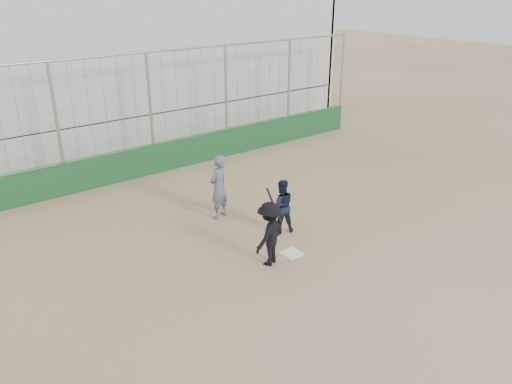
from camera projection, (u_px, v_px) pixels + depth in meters
ground at (292, 254)px, 12.01m from camera, size 90.00×90.00×0.00m
home_plate at (292, 253)px, 12.01m from camera, size 0.44×0.44×0.02m
backstop at (154, 146)px, 16.72m from camera, size 18.10×0.25×4.04m
bleachers at (91, 67)px, 19.54m from camera, size 20.25×6.70×6.98m
batter_at_plate at (269, 234)px, 11.33m from camera, size 1.13×0.90×1.71m
catcher_crouched at (281, 215)px, 12.84m from camera, size 0.85×0.75×1.01m
umpire at (219, 190)px, 13.57m from camera, size 0.77×0.64×1.63m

